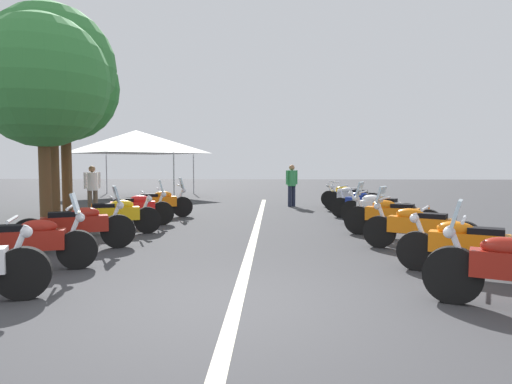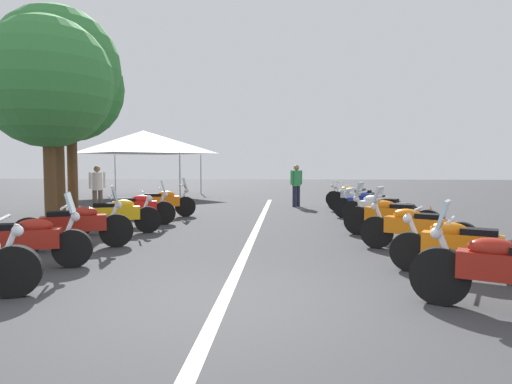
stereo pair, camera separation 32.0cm
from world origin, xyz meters
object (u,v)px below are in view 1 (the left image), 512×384
object	(u,v)px
motorcycle_right_row_2	(418,227)
motorcycle_right_row_6	(352,198)
motorcycle_left_row_5	(158,203)
motorcycle_right_row_4	(377,209)
traffic_cone_0	(429,218)
motorcycle_left_row_3	(115,215)
roadside_tree_0	(51,69)
roadside_tree_2	(65,88)
motorcycle_right_row_1	(467,246)
motorcycle_right_row_3	(391,216)
traffic_cone_1	(92,215)
motorcycle_left_row_1	(29,242)
roadside_tree_1	(42,81)
motorcycle_left_row_2	(77,226)
motorcycle_right_row_7	(347,196)
motorcycle_left_row_4	(134,208)
bystander_0	(292,182)
bystander_2	(92,186)
event_tent	(136,142)
motorcycle_right_row_5	(365,204)

from	to	relation	value
motorcycle_right_row_2	motorcycle_right_row_6	xyz separation A→B (m)	(6.62, 0.07, 0.00)
motorcycle_left_row_5	motorcycle_right_row_4	world-z (taller)	motorcycle_left_row_5
motorcycle_right_row_6	traffic_cone_0	world-z (taller)	motorcycle_right_row_6
motorcycle_left_row_3	roadside_tree_0	bearing A→B (deg)	110.28
motorcycle_left_row_3	roadside_tree_2	distance (m)	6.27
motorcycle_right_row_1	motorcycle_right_row_6	world-z (taller)	motorcycle_right_row_6
motorcycle_right_row_1	motorcycle_right_row_3	world-z (taller)	motorcycle_right_row_3
traffic_cone_1	motorcycle_left_row_1	bearing A→B (deg)	-168.16
roadside_tree_1	roadside_tree_0	bearing A→B (deg)	17.36
motorcycle_left_row_2	motorcycle_right_row_4	size ratio (longest dim) A/B	1.12
motorcycle_right_row_7	motorcycle_left_row_1	bearing A→B (deg)	82.93
motorcycle_left_row_4	motorcycle_left_row_2	bearing A→B (deg)	-108.70
motorcycle_right_row_3	bystander_0	xyz separation A→B (m)	(6.82, 1.94, 0.45)
motorcycle_right_row_2	bystander_2	xyz separation A→B (m)	(5.69, 8.47, 0.44)
motorcycle_left_row_4	motorcycle_left_row_5	size ratio (longest dim) A/B	1.00
motorcycle_left_row_5	motorcycle_right_row_6	world-z (taller)	motorcycle_left_row_5
bystander_0	motorcycle_right_row_6	bearing A→B (deg)	-170.20
motorcycle_right_row_7	roadside_tree_2	bearing A→B (deg)	39.60
motorcycle_left_row_2	roadside_tree_2	bearing A→B (deg)	90.24
motorcycle_right_row_3	motorcycle_right_row_7	xyz separation A→B (m)	(6.46, -0.07, -0.03)
motorcycle_right_row_4	motorcycle_left_row_3	bearing A→B (deg)	47.93
traffic_cone_0	roadside_tree_1	size ratio (longest dim) A/B	0.11
motorcycle_right_row_2	roadside_tree_2	distance (m)	11.58
motorcycle_right_row_3	traffic_cone_1	xyz separation A→B (m)	(1.30, 7.32, -0.18)
motorcycle_right_row_7	event_tent	world-z (taller)	event_tent
event_tent	motorcycle_right_row_2	bearing A→B (deg)	-144.36
motorcycle_left_row_3	traffic_cone_1	size ratio (longest dim) A/B	3.28
motorcycle_left_row_4	event_tent	world-z (taller)	event_tent
motorcycle_right_row_2	bystander_2	distance (m)	10.21
traffic_cone_1	roadside_tree_0	world-z (taller)	roadside_tree_0
motorcycle_right_row_3	motorcycle_right_row_4	distance (m)	1.62
motorcycle_right_row_7	event_tent	xyz separation A→B (m)	(4.84, 9.31, 2.20)
traffic_cone_1	roadside_tree_2	world-z (taller)	roadside_tree_2
motorcycle_right_row_4	motorcycle_right_row_5	size ratio (longest dim) A/B	0.94
roadside_tree_1	bystander_0	bearing A→B (deg)	-56.26
motorcycle_right_row_2	motorcycle_right_row_1	bearing A→B (deg)	125.22
motorcycle_left_row_5	motorcycle_right_row_7	world-z (taller)	motorcycle_left_row_5
motorcycle_left_row_2	roadside_tree_2	distance (m)	7.59
motorcycle_left_row_4	motorcycle_right_row_4	size ratio (longest dim) A/B	1.13
traffic_cone_0	bystander_2	world-z (taller)	bystander_2
traffic_cone_0	event_tent	size ratio (longest dim) A/B	0.12
motorcycle_left_row_2	roadside_tree_2	xyz separation A→B (m)	(6.00, 2.99, 3.56)
motorcycle_right_row_5	motorcycle_right_row_7	size ratio (longest dim) A/B	1.04
motorcycle_left_row_5	roadside_tree_2	xyz separation A→B (m)	(0.94, 3.20, 3.57)
bystander_2	event_tent	distance (m)	7.56
bystander_2	motorcycle_left_row_5	bearing A→B (deg)	30.08
motorcycle_left_row_5	motorcycle_right_row_2	xyz separation A→B (m)	(-4.88, -6.15, 0.00)
motorcycle_right_row_3	roadside_tree_0	distance (m)	10.80
motorcycle_left_row_4	traffic_cone_0	world-z (taller)	motorcycle_left_row_4
motorcycle_right_row_1	motorcycle_right_row_6	size ratio (longest dim) A/B	1.02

